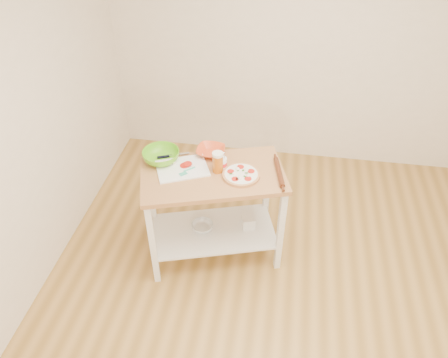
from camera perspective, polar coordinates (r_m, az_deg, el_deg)
room_shell at (r=2.67m, az=9.45°, el=-0.74°), size 4.04×4.54×2.74m
prep_island at (r=3.61m, az=-1.42°, el=-2.40°), size 1.27×0.93×0.90m
pizza at (r=3.41m, az=2.24°, el=0.57°), size 0.30×0.30×0.05m
cutting_board at (r=3.51m, az=-5.53°, el=1.47°), size 0.49×0.44×0.04m
spatula at (r=3.46m, az=-4.92°, el=1.01°), size 0.11×0.14×0.01m
knife at (r=3.64m, az=-7.22°, el=3.01°), size 0.25×0.13×0.01m
orange_bowl at (r=3.64m, az=-1.74°, el=3.64°), size 0.25×0.25×0.06m
green_bowl at (r=3.59m, az=-8.22°, el=2.98°), size 0.40×0.40×0.09m
beer_pint at (r=3.42m, az=-0.81°, el=2.23°), size 0.09×0.09×0.18m
yogurt_tub at (r=3.47m, az=-0.28°, el=2.05°), size 0.08×0.08×0.18m
rolling_pin at (r=3.46m, az=7.21°, el=0.89°), size 0.11×0.35×0.04m
shelf_glass_bowl at (r=3.87m, az=-2.83°, el=-6.22°), size 0.22×0.22×0.06m
shelf_bin at (r=3.88m, az=3.19°, el=-5.64°), size 0.14×0.14×0.11m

